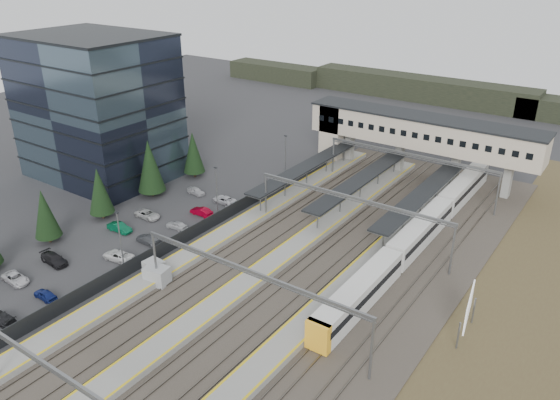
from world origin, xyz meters
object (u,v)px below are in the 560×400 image
Objects in this scene: footbridge at (406,132)px; billboard at (469,308)px; relay_cabin_near at (157,276)px; train at (420,232)px; relay_cabin_far at (154,269)px; office_building at (97,107)px.

footbridge reaches higher than billboard.
relay_cabin_near is 0.06× the size of train.
office_building is at bearing 149.70° from relay_cabin_far.
train is (56.00, 7.24, -10.32)m from office_building.
relay_cabin_near is 1.30× the size of relay_cabin_far.
footbridge reaches higher than relay_cabin_far.
train is at bearing -61.61° from footbridge.
footbridge is (9.79, 49.91, 6.77)m from relay_cabin_near.
billboard is at bearing -58.53° from footbridge.
relay_cabin_far is 50.64m from footbridge.
footbridge reaches higher than relay_cabin_near.
relay_cabin_near is at bearing -161.01° from billboard.
relay_cabin_near is 51.31m from footbridge.
relay_cabin_near is at bearing -30.42° from office_building.
relay_cabin_far is at bearing -163.45° from billboard.
office_building is 57.40m from train.
relay_cabin_far is at bearing -30.30° from office_building.
relay_cabin_far is at bearing -103.20° from footbridge.
billboard is (67.23, -8.44, -8.75)m from office_building.
office_building is 10.19× the size of relay_cabin_far.
footbridge is at bearing 121.47° from billboard.
relay_cabin_far is 0.40× the size of billboard.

